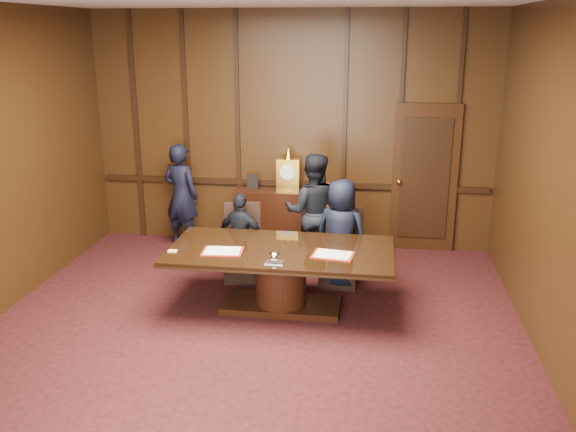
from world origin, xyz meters
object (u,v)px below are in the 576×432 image
(sideboard, at_px, (288,217))
(witness_left, at_px, (181,196))
(witness_right, at_px, (313,212))
(signatory_left, at_px, (241,238))
(signatory_right, at_px, (341,234))
(conference_table, at_px, (281,269))

(sideboard, distance_m, witness_left, 1.65)
(sideboard, height_order, witness_right, witness_right)
(signatory_left, relative_size, witness_left, 0.74)
(signatory_right, xyz_separation_m, witness_right, (-0.42, 0.58, 0.10))
(conference_table, xyz_separation_m, signatory_left, (-0.65, 0.80, 0.08))
(witness_left, distance_m, witness_right, 2.16)
(signatory_right, distance_m, witness_left, 2.77)
(witness_left, height_order, witness_right, witness_right)
(sideboard, relative_size, conference_table, 0.61)
(signatory_left, height_order, signatory_right, signatory_right)
(signatory_left, relative_size, signatory_right, 0.83)
(signatory_right, bearing_deg, witness_left, -7.64)
(signatory_right, bearing_deg, witness_right, -35.77)
(sideboard, distance_m, conference_table, 2.17)
(conference_table, bearing_deg, signatory_right, 50.91)
(sideboard, xyz_separation_m, conference_table, (0.23, -2.16, 0.02))
(signatory_right, height_order, witness_right, witness_right)
(signatory_left, distance_m, witness_right, 1.07)
(sideboard, relative_size, signatory_right, 1.13)
(signatory_right, relative_size, witness_right, 0.87)
(signatory_left, relative_size, witness_right, 0.73)
(conference_table, distance_m, witness_right, 1.43)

